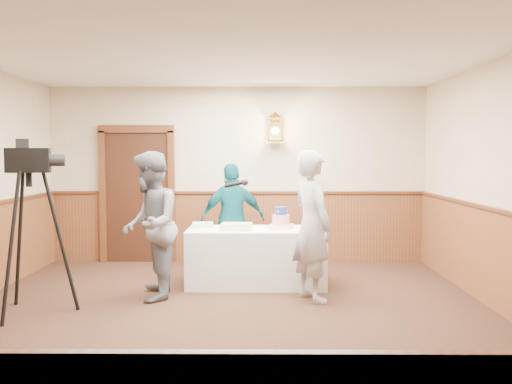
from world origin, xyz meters
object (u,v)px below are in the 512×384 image
(sheet_cake_green, at_px, (203,225))
(interviewer, at_px, (150,225))
(tiered_cake, at_px, (281,220))
(baker, at_px, (312,226))
(display_table, at_px, (256,257))
(sheet_cake_yellow, at_px, (236,226))
(tv_camera_rig, at_px, (31,240))
(assistant_p, at_px, (233,219))

(sheet_cake_green, distance_m, interviewer, 1.00)
(tiered_cake, bearing_deg, interviewer, -156.10)
(baker, bearing_deg, display_table, 15.44)
(sheet_cake_yellow, distance_m, interviewer, 1.18)
(sheet_cake_yellow, relative_size, tv_camera_rig, 0.22)
(tiered_cake, relative_size, baker, 0.20)
(tv_camera_rig, bearing_deg, baker, -4.83)
(tiered_cake, bearing_deg, sheet_cake_green, 172.87)
(interviewer, bearing_deg, assistant_p, 138.02)
(tiered_cake, xyz_separation_m, baker, (0.34, -0.74, 0.03))
(tiered_cake, distance_m, sheet_cake_green, 1.06)
(display_table, height_order, interviewer, interviewer)
(display_table, bearing_deg, interviewer, -151.24)
(tiered_cake, distance_m, sheet_cake_yellow, 0.59)
(tiered_cake, bearing_deg, baker, -65.37)
(sheet_cake_green, bearing_deg, tiered_cake, -7.13)
(tiered_cake, height_order, interviewer, interviewer)
(baker, relative_size, tv_camera_rig, 0.99)
(sheet_cake_green, bearing_deg, tv_camera_rig, -139.83)
(interviewer, relative_size, tv_camera_rig, 0.98)
(display_table, bearing_deg, sheet_cake_yellow, -164.88)
(display_table, distance_m, sheet_cake_green, 0.84)
(tv_camera_rig, bearing_deg, assistant_p, 27.91)
(tiered_cake, xyz_separation_m, tv_camera_rig, (-2.75, -1.31, -0.06))
(sheet_cake_green, relative_size, assistant_p, 0.17)
(interviewer, height_order, tv_camera_rig, tv_camera_rig)
(baker, bearing_deg, sheet_cake_green, 30.91)
(display_table, xyz_separation_m, tv_camera_rig, (-2.43, -1.30, 0.43))
(sheet_cake_yellow, xyz_separation_m, assistant_p, (-0.09, 0.73, 0.01))
(sheet_cake_yellow, bearing_deg, interviewer, -148.20)
(tiered_cake, xyz_separation_m, assistant_p, (-0.67, 0.65, -0.06))
(display_table, relative_size, baker, 1.01)
(sheet_cake_green, distance_m, assistant_p, 0.64)
(display_table, relative_size, tv_camera_rig, 1.00)
(interviewer, height_order, baker, baker)
(tiered_cake, distance_m, tv_camera_rig, 3.05)
(display_table, xyz_separation_m, sheet_cake_green, (-0.72, 0.14, 0.41))
(interviewer, xyz_separation_m, tv_camera_rig, (-1.17, -0.61, -0.08))
(interviewer, distance_m, baker, 1.92)
(tiered_cake, xyz_separation_m, interviewer, (-1.58, -0.70, 0.02))
(sheet_cake_green, relative_size, tv_camera_rig, 0.15)
(sheet_cake_green, bearing_deg, display_table, -11.16)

